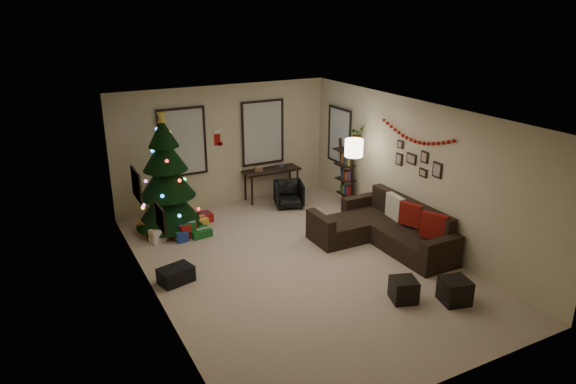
% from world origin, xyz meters
% --- Properties ---
extents(floor, '(7.00, 7.00, 0.00)m').
position_xyz_m(floor, '(0.00, 0.00, 0.00)').
color(floor, '#BEA690').
rests_on(floor, ground).
extents(ceiling, '(7.00, 7.00, 0.00)m').
position_xyz_m(ceiling, '(0.00, 0.00, 2.70)').
color(ceiling, white).
rests_on(ceiling, floor).
extents(wall_back, '(5.00, 0.00, 5.00)m').
position_xyz_m(wall_back, '(0.00, 3.50, 1.35)').
color(wall_back, beige).
rests_on(wall_back, floor).
extents(wall_front, '(5.00, 0.00, 5.00)m').
position_xyz_m(wall_front, '(0.00, -3.50, 1.35)').
color(wall_front, beige).
rests_on(wall_front, floor).
extents(wall_left, '(0.00, 7.00, 7.00)m').
position_xyz_m(wall_left, '(-2.50, 0.00, 1.35)').
color(wall_left, beige).
rests_on(wall_left, floor).
extents(wall_right, '(0.00, 7.00, 7.00)m').
position_xyz_m(wall_right, '(2.50, 0.00, 1.35)').
color(wall_right, beige).
rests_on(wall_right, floor).
extents(window_back_left, '(1.05, 0.06, 1.50)m').
position_xyz_m(window_back_left, '(-0.95, 3.47, 1.55)').
color(window_back_left, '#728CB2').
rests_on(window_back_left, wall_back).
extents(window_back_right, '(1.05, 0.06, 1.50)m').
position_xyz_m(window_back_right, '(0.95, 3.47, 1.55)').
color(window_back_right, '#728CB2').
rests_on(window_back_right, wall_back).
extents(window_right_wall, '(0.06, 0.90, 1.30)m').
position_xyz_m(window_right_wall, '(2.47, 2.55, 1.50)').
color(window_right_wall, '#728CB2').
rests_on(window_right_wall, wall_right).
extents(christmas_tree, '(1.34, 1.34, 2.50)m').
position_xyz_m(christmas_tree, '(-1.59, 2.53, 1.03)').
color(christmas_tree, black).
rests_on(christmas_tree, floor).
extents(presents, '(1.50, 1.01, 0.30)m').
position_xyz_m(presents, '(-1.41, 2.20, 0.12)').
color(presents, gold).
rests_on(presents, floor).
extents(sofa, '(1.77, 2.58, 0.84)m').
position_xyz_m(sofa, '(1.86, 0.00, 0.27)').
color(sofa, black).
rests_on(sofa, floor).
extents(pillow_red_a, '(0.31, 0.49, 0.48)m').
position_xyz_m(pillow_red_a, '(2.21, -0.94, 0.64)').
color(pillow_red_a, maroon).
rests_on(pillow_red_a, sofa).
extents(pillow_red_b, '(0.26, 0.45, 0.43)m').
position_xyz_m(pillow_red_b, '(2.21, -0.32, 0.64)').
color(pillow_red_b, maroon).
rests_on(pillow_red_b, sofa).
extents(pillow_cream, '(0.18, 0.48, 0.47)m').
position_xyz_m(pillow_cream, '(2.21, 0.15, 0.63)').
color(pillow_cream, beige).
rests_on(pillow_cream, sofa).
extents(ottoman_near, '(0.48, 0.48, 0.36)m').
position_xyz_m(ottoman_near, '(0.86, -1.80, 0.18)').
color(ottoman_near, black).
rests_on(ottoman_near, floor).
extents(ottoman_far, '(0.50, 0.50, 0.39)m').
position_xyz_m(ottoman_far, '(1.51, -2.21, 0.19)').
color(ottoman_far, black).
rests_on(ottoman_far, floor).
extents(desk, '(1.34, 0.48, 0.72)m').
position_xyz_m(desk, '(1.04, 3.22, 0.64)').
color(desk, black).
rests_on(desk, floor).
extents(desk_chair, '(0.71, 0.69, 0.59)m').
position_xyz_m(desk_chair, '(1.16, 2.57, 0.29)').
color(desk_chair, black).
rests_on(desk_chair, floor).
extents(bookshelf, '(0.30, 0.46, 1.55)m').
position_xyz_m(bookshelf, '(2.30, 1.98, 0.75)').
color(bookshelf, black).
rests_on(bookshelf, floor).
extents(potted_plant, '(0.57, 0.55, 0.49)m').
position_xyz_m(potted_plant, '(2.30, 1.64, 1.81)').
color(potted_plant, '#4C4C4C').
rests_on(potted_plant, bookshelf).
extents(floor_lamp, '(0.37, 0.37, 1.76)m').
position_xyz_m(floor_lamp, '(1.95, 1.24, 1.47)').
color(floor_lamp, black).
rests_on(floor_lamp, floor).
extents(art_map, '(0.04, 0.60, 0.50)m').
position_xyz_m(art_map, '(-2.48, 0.94, 1.60)').
color(art_map, black).
rests_on(art_map, wall_left).
extents(art_abstract, '(0.04, 0.45, 0.35)m').
position_xyz_m(art_abstract, '(-2.48, -0.51, 1.56)').
color(art_abstract, black).
rests_on(art_abstract, wall_left).
extents(gallery, '(0.03, 1.25, 0.54)m').
position_xyz_m(gallery, '(2.48, -0.07, 1.57)').
color(gallery, black).
rests_on(gallery, wall_right).
extents(garland, '(0.08, 1.90, 0.30)m').
position_xyz_m(garland, '(2.45, 0.01, 2.06)').
color(garland, '#A5140C').
rests_on(garland, wall_right).
extents(stocking_left, '(0.20, 0.05, 0.36)m').
position_xyz_m(stocking_left, '(-0.14, 3.51, 1.55)').
color(stocking_left, '#990F0C').
rests_on(stocking_left, wall_back).
extents(stocking_right, '(0.20, 0.05, 0.36)m').
position_xyz_m(stocking_right, '(0.19, 3.57, 1.47)').
color(stocking_right, '#990F0C').
rests_on(stocking_right, wall_back).
extents(storage_bin, '(0.61, 0.48, 0.27)m').
position_xyz_m(storage_bin, '(-2.10, 0.39, 0.14)').
color(storage_bin, black).
rests_on(storage_bin, floor).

